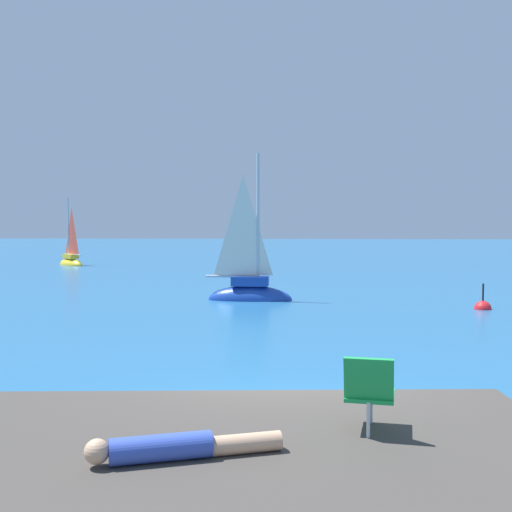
{
  "coord_description": "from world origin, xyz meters",
  "views": [
    {
      "loc": [
        0.11,
        -9.49,
        3.06
      ],
      "look_at": [
        -0.9,
        11.29,
        1.81
      ],
      "focal_mm": 46.37,
      "sensor_mm": 36.0,
      "label": 1
    }
  ],
  "objects_px": {
    "person_sunbather": "(176,447)",
    "marker_buoy": "(483,309)",
    "sailboat_far": "(71,261)",
    "beach_chair": "(369,389)",
    "sailboat_near": "(250,291)"
  },
  "relations": [
    {
      "from": "sailboat_near",
      "to": "beach_chair",
      "type": "bearing_deg",
      "value": -80.69
    },
    {
      "from": "sailboat_far",
      "to": "beach_chair",
      "type": "bearing_deg",
      "value": 156.77
    },
    {
      "from": "person_sunbather",
      "to": "beach_chair",
      "type": "height_order",
      "value": "beach_chair"
    },
    {
      "from": "sailboat_far",
      "to": "beach_chair",
      "type": "relative_size",
      "value": 5.83
    },
    {
      "from": "beach_chair",
      "to": "marker_buoy",
      "type": "height_order",
      "value": "beach_chair"
    },
    {
      "from": "beach_chair",
      "to": "sailboat_far",
      "type": "bearing_deg",
      "value": 33.08
    },
    {
      "from": "sailboat_far",
      "to": "person_sunbather",
      "type": "distance_m",
      "value": 37.22
    },
    {
      "from": "person_sunbather",
      "to": "beach_chair",
      "type": "distance_m",
      "value": 2.01
    },
    {
      "from": "beach_chair",
      "to": "person_sunbather",
      "type": "bearing_deg",
      "value": 124.65
    },
    {
      "from": "sailboat_far",
      "to": "person_sunbather",
      "type": "relative_size",
      "value": 2.73
    },
    {
      "from": "beach_chair",
      "to": "marker_buoy",
      "type": "relative_size",
      "value": 0.71
    },
    {
      "from": "sailboat_far",
      "to": "marker_buoy",
      "type": "height_order",
      "value": "sailboat_far"
    },
    {
      "from": "sailboat_near",
      "to": "marker_buoy",
      "type": "bearing_deg",
      "value": -12.36
    },
    {
      "from": "person_sunbather",
      "to": "marker_buoy",
      "type": "bearing_deg",
      "value": 47.43
    },
    {
      "from": "sailboat_near",
      "to": "marker_buoy",
      "type": "xyz_separation_m",
      "value": [
        7.82,
        -2.01,
        -0.31
      ]
    }
  ]
}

